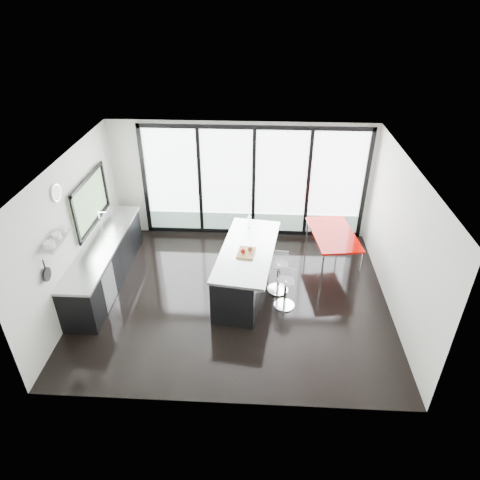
# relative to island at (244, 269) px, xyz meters

# --- Properties ---
(floor) EXTENTS (6.00, 5.00, 0.00)m
(floor) POSITION_rel_island_xyz_m (-0.17, -0.28, -0.49)
(floor) COLOR black
(floor) RESTS_ON ground
(ceiling) EXTENTS (6.00, 5.00, 0.00)m
(ceiling) POSITION_rel_island_xyz_m (-0.17, -0.28, 2.31)
(ceiling) COLOR white
(ceiling) RESTS_ON wall_back
(wall_back) EXTENTS (6.00, 0.09, 2.80)m
(wall_back) POSITION_rel_island_xyz_m (0.10, 2.18, 0.78)
(wall_back) COLOR beige
(wall_back) RESTS_ON ground
(wall_front) EXTENTS (6.00, 0.00, 2.80)m
(wall_front) POSITION_rel_island_xyz_m (-0.17, -2.78, 0.91)
(wall_front) COLOR beige
(wall_front) RESTS_ON ground
(wall_left) EXTENTS (0.26, 5.00, 2.80)m
(wall_left) POSITION_rel_island_xyz_m (-3.15, -0.01, 1.07)
(wall_left) COLOR beige
(wall_left) RESTS_ON ground
(wall_right) EXTENTS (0.00, 5.00, 2.80)m
(wall_right) POSITION_rel_island_xyz_m (2.83, -0.28, 0.91)
(wall_right) COLOR beige
(wall_right) RESTS_ON ground
(counter_cabinets) EXTENTS (0.69, 3.24, 1.36)m
(counter_cabinets) POSITION_rel_island_xyz_m (-2.84, 0.11, -0.03)
(counter_cabinets) COLOR black
(counter_cabinets) RESTS_ON floor
(island) EXTENTS (1.31, 2.49, 1.26)m
(island) POSITION_rel_island_xyz_m (0.00, 0.00, 0.00)
(island) COLOR black
(island) RESTS_ON floor
(bar_stool_near) EXTENTS (0.51, 0.51, 0.63)m
(bar_stool_near) POSITION_rel_island_xyz_m (0.82, -0.50, -0.18)
(bar_stool_near) COLOR silver
(bar_stool_near) RESTS_ON floor
(bar_stool_far) EXTENTS (0.48, 0.48, 0.67)m
(bar_stool_far) POSITION_rel_island_xyz_m (0.70, -0.03, -0.16)
(bar_stool_far) COLOR silver
(bar_stool_far) RESTS_ON floor
(red_table) EXTENTS (1.07, 1.63, 0.82)m
(red_table) POSITION_rel_island_xyz_m (1.87, 0.93, -0.09)
(red_table) COLOR #9B0400
(red_table) RESTS_ON floor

